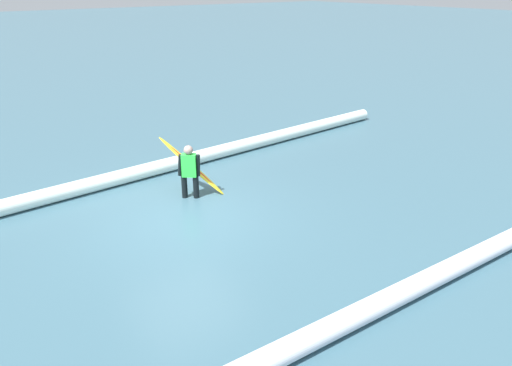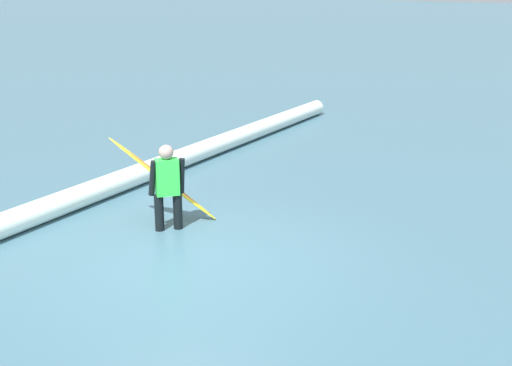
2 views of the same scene
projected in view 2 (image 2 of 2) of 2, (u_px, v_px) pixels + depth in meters
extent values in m
plane|color=#3A5F6F|center=(182.00, 257.00, 9.23)|extent=(167.11, 167.11, 0.00)
cylinder|color=black|center=(159.00, 213.00, 10.11)|extent=(0.14, 0.14, 0.55)
cylinder|color=black|center=(178.00, 211.00, 10.19)|extent=(0.14, 0.14, 0.55)
cube|color=#2DD83F|center=(167.00, 177.00, 9.98)|extent=(0.39, 0.37, 0.55)
sphere|color=gray|center=(166.00, 152.00, 9.87)|extent=(0.22, 0.22, 0.22)
cylinder|color=black|center=(153.00, 178.00, 9.93)|extent=(0.09, 0.16, 0.54)
cylinder|color=black|center=(182.00, 176.00, 10.04)|extent=(0.09, 0.12, 0.54)
ellipsoid|color=yellow|center=(164.00, 180.00, 10.32)|extent=(1.24, 1.38, 1.41)
ellipsoid|color=red|center=(164.00, 179.00, 10.32)|extent=(0.92, 1.04, 1.14)
cylinder|color=white|center=(56.00, 206.00, 10.70)|extent=(18.91, 1.34, 0.38)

